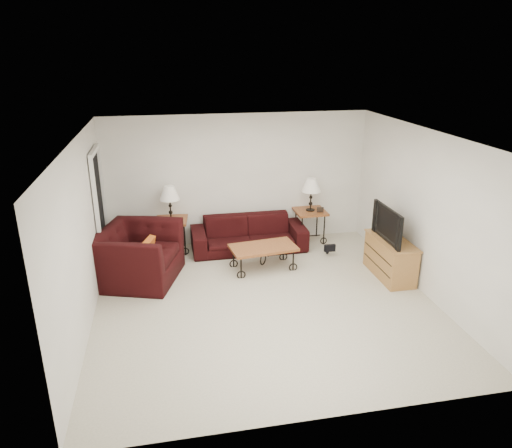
{
  "coord_description": "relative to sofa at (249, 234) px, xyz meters",
  "views": [
    {
      "loc": [
        -1.36,
        -6.23,
        3.61
      ],
      "look_at": [
        0.0,
        0.7,
        1.0
      ],
      "focal_mm": 33.43,
      "sensor_mm": 36.0,
      "label": 1
    }
  ],
  "objects": [
    {
      "name": "wall_left",
      "position": [
        -2.62,
        -2.02,
        0.94
      ],
      "size": [
        0.02,
        5.0,
        2.5
      ],
      "primitive_type": "cube",
      "color": "silver",
      "rests_on": "ground"
    },
    {
      "name": "backpack",
      "position": [
        1.4,
        -0.51,
        -0.11
      ],
      "size": [
        0.38,
        0.34,
        0.41
      ],
      "primitive_type": "ellipsoid",
      "rotation": [
        0.0,
        0.0,
        0.35
      ],
      "color": "black",
      "rests_on": "ground"
    },
    {
      "name": "photo_frame_left",
      "position": [
        -1.57,
        0.03,
        0.38
      ],
      "size": [
        0.13,
        0.02,
        0.11
      ],
      "primitive_type": "cube",
      "rotation": [
        0.0,
        0.0,
        0.06
      ],
      "color": "black",
      "rests_on": "side_table_left"
    },
    {
      "name": "wall_back",
      "position": [
        -0.12,
        0.48,
        0.94
      ],
      "size": [
        5.0,
        0.02,
        2.5
      ],
      "primitive_type": "cube",
      "color": "silver",
      "rests_on": "ground"
    },
    {
      "name": "ceiling",
      "position": [
        -0.12,
        -2.02,
        2.19
      ],
      "size": [
        5.0,
        5.0,
        0.0
      ],
      "primitive_type": "plane",
      "color": "white",
      "rests_on": "wall_back"
    },
    {
      "name": "sofa",
      "position": [
        0.0,
        0.0,
        0.0
      ],
      "size": [
        2.15,
        0.84,
        0.63
      ],
      "primitive_type": "imported",
      "color": "black",
      "rests_on": "ground"
    },
    {
      "name": "lamp_right",
      "position": [
        1.26,
        0.18,
        0.65
      ],
      "size": [
        0.37,
        0.37,
        0.64
      ],
      "primitive_type": null,
      "rotation": [
        0.0,
        0.0,
        0.01
      ],
      "color": "black",
      "rests_on": "side_table_right"
    },
    {
      "name": "photo_frame_right",
      "position": [
        1.41,
        0.03,
        0.38
      ],
      "size": [
        0.13,
        0.04,
        0.11
      ],
      "primitive_type": "cube",
      "rotation": [
        0.0,
        0.0,
        -0.2
      ],
      "color": "black",
      "rests_on": "side_table_right"
    },
    {
      "name": "tv_stand",
      "position": [
        2.11,
        -1.57,
        0.01
      ],
      "size": [
        0.45,
        1.09,
        0.65
      ],
      "primitive_type": "cube",
      "color": "#BC8045",
      "rests_on": "ground"
    },
    {
      "name": "wall_front",
      "position": [
        -0.12,
        -4.52,
        0.94
      ],
      "size": [
        5.0,
        0.02,
        2.5
      ],
      "primitive_type": "cube",
      "color": "silver",
      "rests_on": "ground"
    },
    {
      "name": "doorway",
      "position": [
        -2.59,
        -0.37,
        0.71
      ],
      "size": [
        0.08,
        0.94,
        2.04
      ],
      "primitive_type": "cube",
      "color": "black",
      "rests_on": "ground"
    },
    {
      "name": "side_table_right",
      "position": [
        1.26,
        0.18,
        0.01
      ],
      "size": [
        0.59,
        0.59,
        0.64
      ],
      "primitive_type": "cube",
      "rotation": [
        0.0,
        0.0,
        0.01
      ],
      "color": "#975926",
      "rests_on": "ground"
    },
    {
      "name": "lamp_left",
      "position": [
        -1.42,
        0.18,
        0.65
      ],
      "size": [
        0.4,
        0.4,
        0.64
      ],
      "primitive_type": null,
      "rotation": [
        0.0,
        0.0,
        -0.11
      ],
      "color": "black",
      "rests_on": "side_table_left"
    },
    {
      "name": "armchair",
      "position": [
        -1.99,
        -0.88,
        0.13
      ],
      "size": [
        1.55,
        1.66,
        0.88
      ],
      "primitive_type": "imported",
      "rotation": [
        0.0,
        0.0,
        1.25
      ],
      "color": "black",
      "rests_on": "ground"
    },
    {
      "name": "television",
      "position": [
        2.09,
        -1.57,
        0.62
      ],
      "size": [
        0.13,
        0.98,
        0.56
      ],
      "primitive_type": "imported",
      "rotation": [
        0.0,
        0.0,
        -1.57
      ],
      "color": "black",
      "rests_on": "tv_stand"
    },
    {
      "name": "throw_pillow",
      "position": [
        -1.84,
        -0.93,
        0.21
      ],
      "size": [
        0.22,
        0.41,
        0.4
      ],
      "primitive_type": "cube",
      "rotation": [
        0.0,
        0.0,
        1.25
      ],
      "color": "#BB5518",
      "rests_on": "armchair"
    },
    {
      "name": "ground",
      "position": [
        -0.12,
        -2.02,
        -0.31
      ],
      "size": [
        5.0,
        5.0,
        0.0
      ],
      "primitive_type": "plane",
      "color": "beige",
      "rests_on": "ground"
    },
    {
      "name": "side_table_left",
      "position": [
        -1.42,
        0.18,
        0.01
      ],
      "size": [
        0.65,
        0.65,
        0.64
      ],
      "primitive_type": "cube",
      "rotation": [
        0.0,
        0.0,
        -0.11
      ],
      "color": "#975926",
      "rests_on": "ground"
    },
    {
      "name": "wall_right",
      "position": [
        2.38,
        -2.02,
        0.94
      ],
      "size": [
        0.02,
        5.0,
        2.5
      ],
      "primitive_type": "cube",
      "color": "silver",
      "rests_on": "ground"
    },
    {
      "name": "coffee_table",
      "position": [
        0.09,
        -0.89,
        -0.1
      ],
      "size": [
        1.18,
        0.74,
        0.42
      ],
      "primitive_type": "cube",
      "rotation": [
        0.0,
        0.0,
        0.13
      ],
      "color": "#975926",
      "rests_on": "ground"
    }
  ]
}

